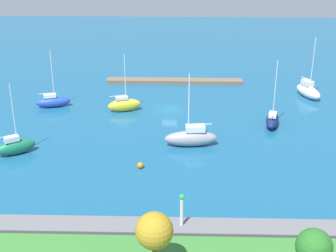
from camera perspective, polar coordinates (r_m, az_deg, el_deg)
The scene contains 13 objects.
water at distance 85.43m, azimuth 0.19°, elevation 1.89°, with size 160.00×160.00×0.00m, color #19567F.
pier_dock at distance 98.86m, azimuth 0.74°, elevation 5.18°, with size 26.75×2.33×0.70m, color brown.
breakwater at distance 53.68m, azimuth -0.76°, elevation -11.75°, with size 59.28×2.89×1.19m, color slate.
harbor_beacon at distance 52.10m, azimuth 1.59°, elevation -9.32°, with size 0.56×0.56×3.73m.
park_tree_mideast at distance 45.41m, azimuth 16.38°, elevation -13.13°, with size 3.18×3.18×5.52m.
park_tree_east at distance 44.73m, azimuth -1.58°, elevation -11.96°, with size 3.40×3.40×6.09m.
sailboat_green_center_basin at distance 72.78m, azimuth -17.08°, elevation -2.25°, with size 5.59×4.40×10.37m.
sailboat_yellow_lone_north at distance 84.70m, azimuth -5.03°, elevation 2.46°, with size 5.87×3.20×9.91m.
sailboat_blue_inner_mooring at distance 88.56m, azimuth -13.04°, elevation 2.77°, with size 6.15×3.32×10.16m.
sailboat_gray_east_end at distance 72.03m, azimuth 2.68°, elevation -1.31°, with size 7.80×2.87×10.89m.
sailboat_white_lone_south at distance 94.33m, azimuth 15.77°, elevation 3.92°, with size 4.57×6.66×11.20m.
sailboat_navy_near_pier at distance 80.43m, azimuth 11.87°, elevation 0.71°, with size 3.26×6.15×10.58m.
mooring_buoy_orange at distance 66.31m, azimuth -3.19°, elevation -4.52°, with size 0.83×0.83×0.83m, color orange.
Camera 1 is at (-1.90, 79.31, 31.70)m, focal length 53.19 mm.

